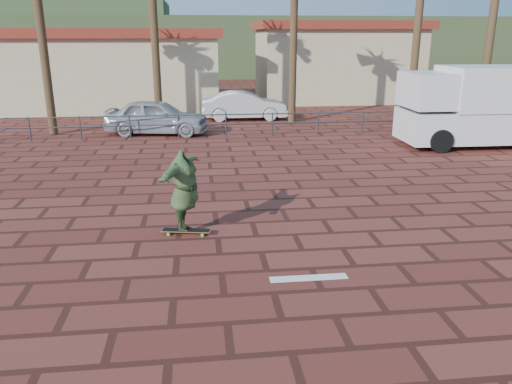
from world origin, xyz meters
The scene contains 12 objects.
ground centered at (0.00, 0.00, 0.00)m, with size 120.00×120.00×0.00m, color brown.
paint_stripe centered at (0.70, -1.20, 0.00)m, with size 1.40×0.22×0.01m, color white.
guardrail centered at (0.00, 12.00, 0.68)m, with size 24.06×0.06×1.00m.
building_west centered at (-6.00, 22.00, 2.28)m, with size 12.60×7.60×4.50m.
building_east centered at (8.00, 24.00, 2.54)m, with size 10.60×6.60×5.00m.
hill_front centered at (0.00, 50.00, 3.00)m, with size 70.00×18.00×6.00m, color #384C28.
hill_back centered at (-22.00, 56.00, 4.00)m, with size 35.00×14.00×8.00m, color #384C28.
longboard centered at (-1.51, 1.12, 0.09)m, with size 1.10×0.43×0.11m.
skateboarder centered at (-1.51, 1.12, 0.99)m, with size 2.17×0.59×1.77m, color #394C28.
campervan centered at (9.69, 9.17, 1.59)m, with size 5.89×2.66×3.03m.
car_silver centered at (-2.96, 13.00, 0.76)m, with size 1.79×4.45×1.52m, color #A8AAAF.
car_white centered at (1.22, 16.50, 0.72)m, with size 1.52×4.35×1.43m, color silver.
Camera 1 is at (-1.16, -9.07, 4.13)m, focal length 35.00 mm.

